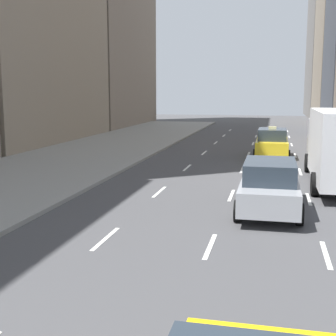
# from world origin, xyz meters

# --- Properties ---
(sidewalk_left) EXTENTS (8.00, 66.00, 0.15)m
(sidewalk_left) POSITION_xyz_m (-7.00, 27.00, 0.07)
(sidewalk_left) COLOR gray
(sidewalk_left) RESTS_ON ground
(lane_markings) EXTENTS (5.72, 56.00, 0.01)m
(lane_markings) POSITION_xyz_m (2.60, 23.00, 0.01)
(lane_markings) COLOR white
(lane_markings) RESTS_ON ground
(taxi_second) EXTENTS (2.02, 4.40, 1.87)m
(taxi_second) POSITION_xyz_m (4.00, 30.58, 0.88)
(taxi_second) COLOR yellow
(taxi_second) RESTS_ON ground
(sedan_black_near) EXTENTS (2.02, 4.88, 1.70)m
(sedan_black_near) POSITION_xyz_m (4.00, 17.89, 0.87)
(sedan_black_near) COLOR #9EA0A5
(sedan_black_near) RESTS_ON ground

